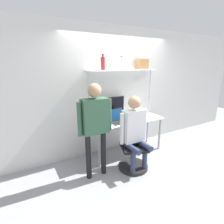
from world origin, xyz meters
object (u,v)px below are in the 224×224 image
at_px(office_chair, 133,154).
at_px(storage_box, 142,64).
at_px(person_seated, 135,128).
at_px(bottle_red, 103,63).
at_px(monitor, 112,106).
at_px(cell_phone, 128,121).
at_px(person_standing, 95,119).
at_px(laptop, 117,119).
at_px(bottle_clear, 121,64).

relative_size(office_chair, storage_box, 3.78).
xyz_separation_m(person_seated, bottle_red, (-0.24, 0.78, 1.12)).
bearing_deg(monitor, person_seated, -89.16).
xyz_separation_m(cell_phone, person_standing, (-0.91, -0.37, 0.28)).
distance_m(monitor, person_seated, 0.84).
relative_size(monitor, laptop, 1.89).
distance_m(person_seated, bottle_red, 1.38).
relative_size(laptop, bottle_red, 1.06).
distance_m(office_chair, storage_box, 1.93).
relative_size(person_seated, bottle_red, 4.70).
distance_m(monitor, laptop, 0.32).
xyz_separation_m(laptop, bottle_clear, (0.21, 0.22, 1.09)).
height_order(cell_phone, office_chair, office_chair).
height_order(bottle_red, bottle_clear, bottle_red).
height_order(monitor, office_chair, monitor).
bearing_deg(cell_phone, office_chair, -112.15).
bearing_deg(office_chair, bottle_clear, 76.67).
xyz_separation_m(cell_phone, storage_box, (0.52, 0.27, 1.15)).
distance_m(cell_phone, storage_box, 1.29).
distance_m(laptop, office_chair, 0.77).
bearing_deg(storage_box, monitor, 177.25).
distance_m(bottle_red, bottle_clear, 0.42).
bearing_deg(bottle_red, person_seated, -73.13).
xyz_separation_m(office_chair, storage_box, (0.71, 0.73, 1.64)).
relative_size(person_standing, storage_box, 6.80).
height_order(person_standing, storage_box, storage_box).
relative_size(laptop, person_seated, 0.23).
xyz_separation_m(laptop, person_standing, (-0.68, -0.42, 0.21)).
xyz_separation_m(office_chair, bottle_red, (-0.25, 0.73, 1.66)).
xyz_separation_m(monitor, bottle_red, (-0.22, -0.04, 0.90)).
xyz_separation_m(person_seated, person_standing, (-0.71, 0.14, 0.23)).
xyz_separation_m(person_standing, bottle_red, (0.47, 0.64, 0.89)).
bearing_deg(person_standing, person_seated, -11.12).
height_order(office_chair, person_standing, person_standing).
bearing_deg(bottle_red, bottle_clear, 0.00).
bearing_deg(person_standing, bottle_clear, 35.49).
bearing_deg(cell_phone, laptop, 166.55).
relative_size(person_seated, storage_box, 5.77).
xyz_separation_m(monitor, cell_phone, (0.21, -0.31, -0.27)).
bearing_deg(bottle_clear, storage_box, 0.00).
xyz_separation_m(cell_phone, office_chair, (-0.19, -0.46, -0.49)).
distance_m(person_standing, storage_box, 1.79).
height_order(laptop, office_chair, laptop).
distance_m(cell_phone, bottle_red, 1.28).
bearing_deg(person_seated, monitor, 90.84).
xyz_separation_m(laptop, storage_box, (0.75, 0.22, 1.08)).
bearing_deg(monitor, storage_box, -2.75).
relative_size(office_chair, person_seated, 0.65).
height_order(cell_phone, person_standing, person_standing).
height_order(monitor, person_seated, person_seated).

